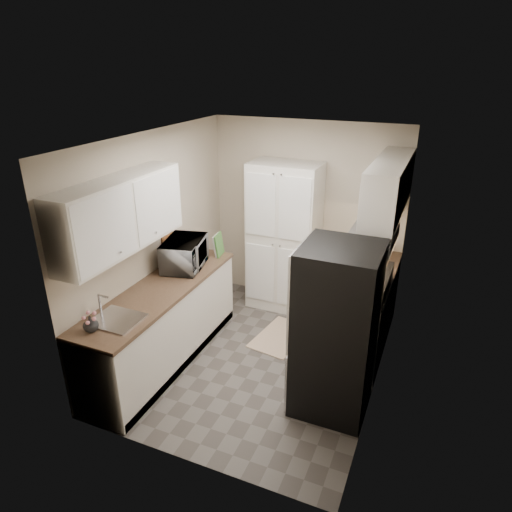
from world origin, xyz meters
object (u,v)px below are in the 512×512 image
Objects in this scene: pantry_cabinet at (284,238)px; microwave at (184,254)px; toaster_oven at (373,250)px; refrigerator at (336,331)px; wine_bottle at (198,247)px; electric_range at (354,324)px.

microwave is (-0.82, -1.17, 0.09)m from pantry_cabinet.
refrigerator is at bearing -83.18° from toaster_oven.
refrigerator reaches higher than microwave.
pantry_cabinet reaches higher than wine_bottle.
wine_bottle is 2.15m from toaster_oven.
toaster_oven is (0.04, 1.66, 0.19)m from refrigerator.
electric_range is (1.17, -0.93, -0.52)m from pantry_cabinet.
microwave is at bearing -142.93° from toaster_oven.
pantry_cabinet reaches higher than electric_range.
wine_bottle reaches higher than toaster_oven.
toaster_oven reaches higher than electric_range.
refrigerator is 2.15m from wine_bottle.
pantry_cabinet is 3.22× the size of microwave.
refrigerator is at bearing -23.68° from wine_bottle.
refrigerator is 2.74× the size of microwave.
refrigerator is at bearing -56.54° from pantry_cabinet.
pantry_cabinet reaches higher than refrigerator.
pantry_cabinet is 1.18× the size of refrigerator.
pantry_cabinet is 1.43m from microwave.
wine_bottle is at bearing -133.57° from pantry_cabinet.
toaster_oven is (2.00, 0.80, -0.02)m from wine_bottle.
wine_bottle is at bearing 178.26° from electric_range.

